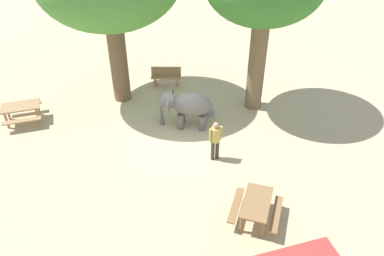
% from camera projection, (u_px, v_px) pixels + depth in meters
% --- Properties ---
extents(ground_plane, '(60.00, 60.00, 0.00)m').
position_uv_depth(ground_plane, '(178.00, 134.00, 15.83)').
color(ground_plane, tan).
extents(elephant, '(2.16, 1.72, 1.51)m').
position_uv_depth(elephant, '(186.00, 106.00, 15.74)').
color(elephant, slate).
rests_on(elephant, ground_plane).
extents(person_handler, '(0.51, 0.32, 1.62)m').
position_uv_depth(person_handler, '(216.00, 138.00, 14.08)').
color(person_handler, '#3F3833').
rests_on(person_handler, ground_plane).
extents(wooden_bench, '(1.46, 0.79, 0.88)m').
position_uv_depth(wooden_bench, '(166.00, 76.00, 18.71)').
color(wooden_bench, '#9E7A51').
rests_on(wooden_bench, ground_plane).
extents(picnic_table_near, '(1.50, 1.48, 0.78)m').
position_uv_depth(picnic_table_near, '(21.00, 110.00, 16.20)').
color(picnic_table_near, '#9E7A51').
rests_on(picnic_table_near, ground_plane).
extents(picnic_table_far, '(2.06, 2.07, 0.78)m').
position_uv_depth(picnic_table_far, '(256.00, 206.00, 11.97)').
color(picnic_table_far, olive).
rests_on(picnic_table_far, ground_plane).
extents(feed_bucket, '(0.36, 0.36, 0.32)m').
position_uv_depth(feed_bucket, '(210.00, 112.00, 16.84)').
color(feed_bucket, gray).
rests_on(feed_bucket, ground_plane).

